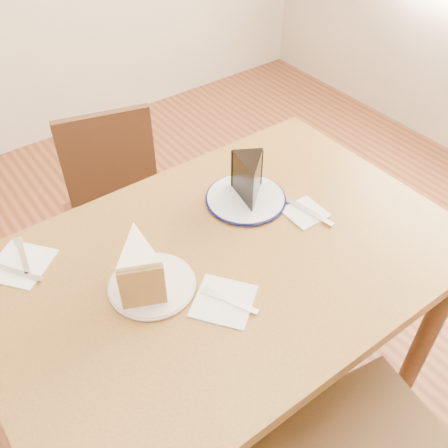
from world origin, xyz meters
TOP-DOWN VIEW (x-y plane):
  - ground at (0.00, 0.00)m, footprint 4.00×4.00m
  - table at (0.00, 0.00)m, footprint 1.20×0.80m
  - chair_far at (-0.01, 0.62)m, footprint 0.49×0.49m
  - plate_cream at (-0.20, 0.02)m, footprint 0.20×0.20m
  - plate_navy at (0.18, 0.14)m, footprint 0.22×0.22m
  - carrot_cake at (-0.21, 0.05)m, footprint 0.14×0.16m
  - chocolate_cake at (0.18, 0.13)m, footprint 0.14×0.15m
  - napkin_cream at (-0.09, -0.11)m, footprint 0.19×0.19m
  - napkin_navy at (0.27, 0.00)m, footprint 0.11×0.11m
  - napkin_spare at (-0.43, 0.28)m, footprint 0.19×0.19m
  - fork_cream at (-0.08, -0.13)m, footprint 0.07×0.13m
  - knife_navy at (0.28, -0.00)m, footprint 0.04×0.17m
  - fork_spare at (-0.41, 0.30)m, footprint 0.04×0.14m
  - knife_spare at (-0.45, 0.26)m, footprint 0.10×0.14m

SIDE VIEW (x-z plane):
  - ground at x=0.00m, z-range 0.00..0.00m
  - chair_far at x=-0.01m, z-range 0.05..0.84m
  - table at x=0.00m, z-range 0.28..1.03m
  - napkin_cream at x=-0.09m, z-range 0.75..0.75m
  - napkin_navy at x=0.27m, z-range 0.75..0.75m
  - napkin_spare at x=-0.43m, z-range 0.75..0.75m
  - plate_cream at x=-0.20m, z-range 0.75..0.76m
  - plate_navy at x=0.18m, z-range 0.75..0.76m
  - fork_cream at x=-0.08m, z-range 0.75..0.76m
  - knife_navy at x=0.28m, z-range 0.75..0.76m
  - fork_spare at x=-0.41m, z-range 0.75..0.76m
  - knife_spare at x=-0.45m, z-range 0.75..0.76m
  - carrot_cake at x=-0.21m, z-range 0.76..0.88m
  - chocolate_cake at x=0.18m, z-range 0.76..0.88m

